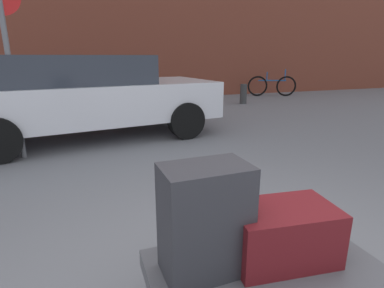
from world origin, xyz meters
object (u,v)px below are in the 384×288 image
duffel_bag_maroon_rear_left (282,233)px  no_parking_sign (7,50)px  bicycle_leaning (272,86)px  bollard_kerb_mid (243,94)px  bollard_kerb_near (195,96)px  suitcase_charcoal_rear_right (205,220)px  parked_car (88,95)px  luggage_cart (268,281)px

duffel_bag_maroon_rear_left → no_parking_sign: 4.11m
bicycle_leaning → bollard_kerb_mid: 2.32m
bicycle_leaning → bollard_kerb_near: bearing=-158.9°
suitcase_charcoal_rear_right → bollard_kerb_near: suitcase_charcoal_rear_right is taller
duffel_bag_maroon_rear_left → bollard_kerb_near: 7.44m
suitcase_charcoal_rear_right → bollard_kerb_mid: size_ratio=0.96×
duffel_bag_maroon_rear_left → bicycle_leaning: 10.14m
bicycle_leaning → no_parking_sign: no_parking_sign is taller
duffel_bag_maroon_rear_left → suitcase_charcoal_rear_right: (-0.43, 0.04, 0.13)m
duffel_bag_maroon_rear_left → bollard_kerb_near: bearing=80.0°
parked_car → bicycle_leaning: 7.61m
no_parking_sign → bollard_kerb_mid: bearing=33.2°
parked_car → bollard_kerb_mid: 5.30m
luggage_cart → bicycle_leaning: (5.66, 8.55, 0.10)m
duffel_bag_maroon_rear_left → bicycle_leaning: size_ratio=0.33×
luggage_cart → no_parking_sign: (-1.72, 3.62, 1.21)m
duffel_bag_maroon_rear_left → bollard_kerb_near: duffel_bag_maroon_rear_left is taller
suitcase_charcoal_rear_right → bicycle_leaning: bearing=52.8°
bollard_kerb_mid → no_parking_sign: no_parking_sign is taller
duffel_bag_maroon_rear_left → luggage_cart: bearing=-143.6°
duffel_bag_maroon_rear_left → suitcase_charcoal_rear_right: 0.45m
duffel_bag_maroon_rear_left → parked_car: size_ratio=0.12×
bollard_kerb_mid → no_parking_sign: size_ratio=0.25×
parked_car → no_parking_sign: size_ratio=1.88×
parked_car → bollard_kerb_near: size_ratio=7.62×
bollard_kerb_mid → suitcase_charcoal_rear_right: bearing=-119.9°
duffel_bag_maroon_rear_left → bollard_kerb_mid: 8.03m
bollard_kerb_mid → luggage_cart: bearing=-117.6°
luggage_cart → bicycle_leaning: bearing=56.5°
luggage_cart → duffel_bag_maroon_rear_left: (0.11, 0.07, 0.22)m
parked_car → duffel_bag_maroon_rear_left: bearing=-78.8°
duffel_bag_maroon_rear_left → suitcase_charcoal_rear_right: suitcase_charcoal_rear_right is taller
duffel_bag_maroon_rear_left → parked_car: 4.52m
duffel_bag_maroon_rear_left → bollard_kerb_near: (2.08, 7.14, -0.20)m
suitcase_charcoal_rear_right → bicycle_leaning: size_ratio=0.34×
bollard_kerb_near → bicycle_leaning: bearing=21.1°
no_parking_sign → suitcase_charcoal_rear_right: bearing=-68.2°
luggage_cart → duffel_bag_maroon_rear_left: duffel_bag_maroon_rear_left is taller
duffel_bag_maroon_rear_left → bollard_kerb_mid: (3.66, 7.14, -0.20)m
bollard_kerb_near → duffel_bag_maroon_rear_left: bearing=-106.2°
parked_car → bicycle_leaning: size_ratio=2.71×
luggage_cart → bicycle_leaning: 10.25m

